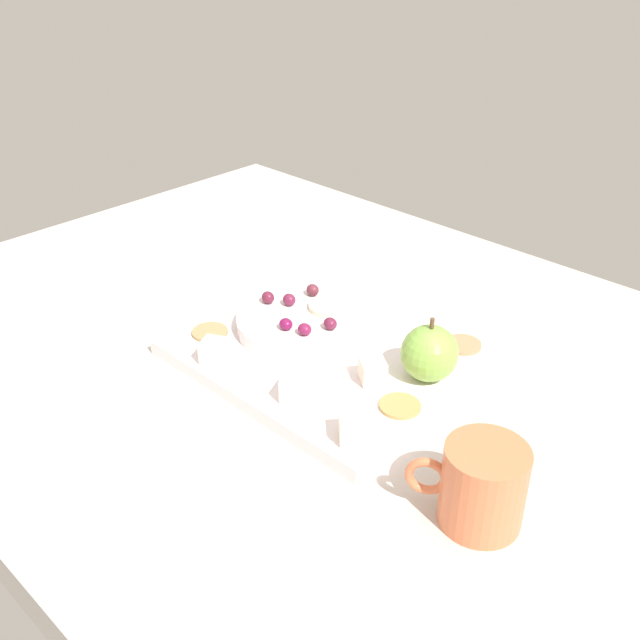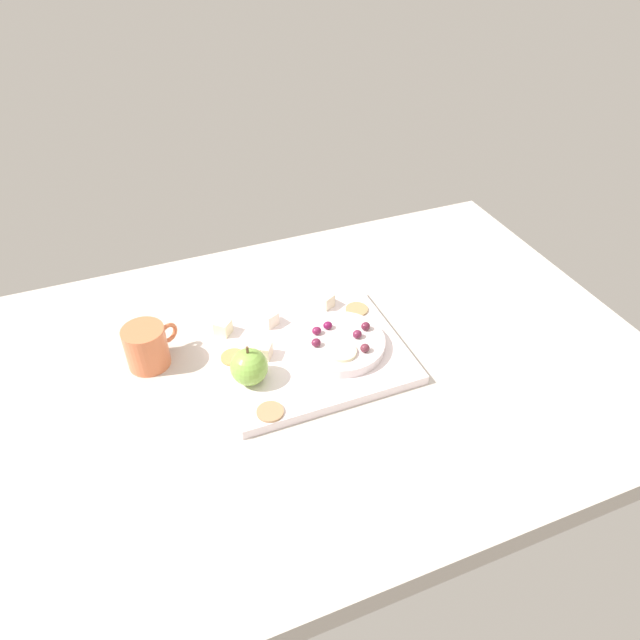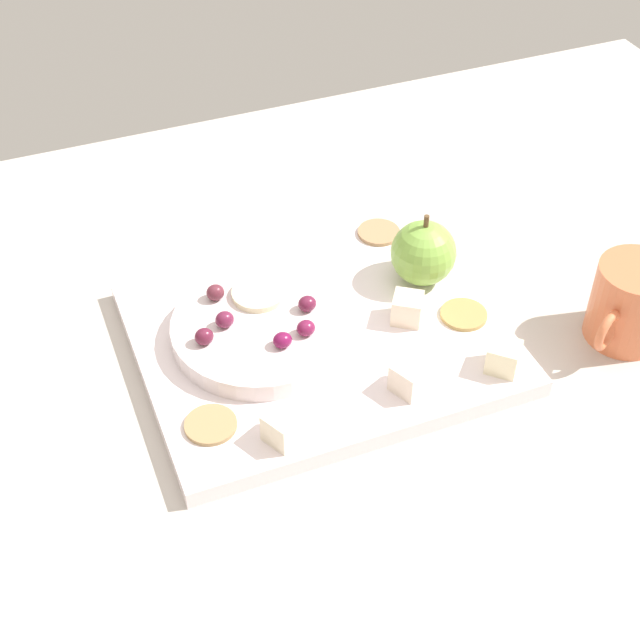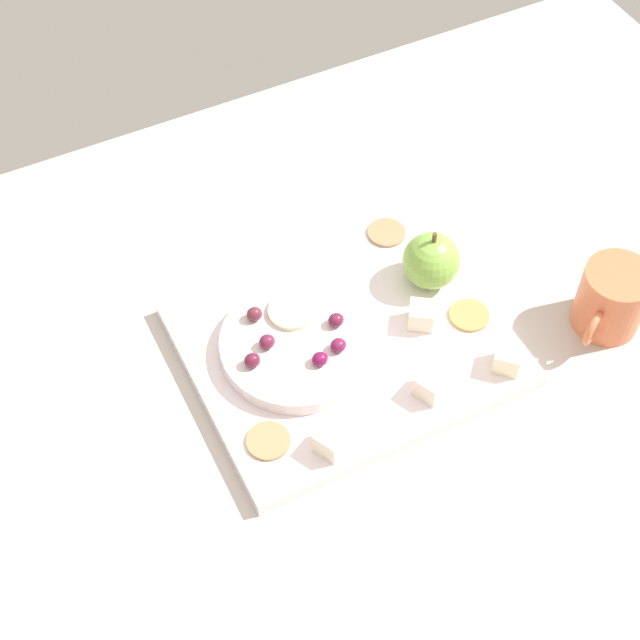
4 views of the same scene
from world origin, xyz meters
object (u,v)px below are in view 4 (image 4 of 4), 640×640
Objects in this scene: cracker_2 at (386,233)px; apple_slice_0 at (291,311)px; cracker_0 at (268,441)px; platter at (346,344)px; serving_dish at (299,347)px; grape_2 at (320,359)px; apple_whole at (431,261)px; cracker_1 at (469,315)px; cheese_cube_0 at (421,315)px; grape_4 at (336,319)px; cheese_cube_1 at (507,359)px; grape_1 at (252,360)px; cheese_cube_3 at (331,442)px; cheese_cube_2 at (431,386)px; grape_5 at (338,345)px; grape_0 at (254,314)px; grape_3 at (267,342)px; cup at (611,299)px.

apple_slice_0 is at bearing -156.17° from cracker_2.
cracker_0 is at bearing -124.65° from apple_slice_0.
platter is 5.68cm from serving_dish.
apple_slice_0 is at bearing 88.38° from grape_2.
cracker_1 is (1.27, -6.53, -3.01)cm from apple_whole.
cheese_cube_0 is 1.59× the size of grape_4.
grape_1 is (-24.19, 10.93, 1.31)cm from cheese_cube_1.
grape_2 is 7.24cm from apple_slice_0.
cheese_cube_3 is 12.01cm from grape_1.
platter is 11.12cm from cheese_cube_2.
cheese_cube_3 is 22.52cm from cracker_1.
serving_dish is 4.59cm from grape_5.
cheese_cube_2 reaches higher than cracker_1.
cheese_cube_0 is 1.59× the size of grape_1.
grape_5 reaches higher than cheese_cube_3.
cheese_cube_3 is 1.59× the size of grape_4.
cracker_1 and cracker_2 have the same top height.
serving_dish is 6.08× the size of cheese_cube_3.
grape_0 and grape_4 have the same top height.
serving_dish is at bearing -147.25° from cracker_2.
platter is 10.56cm from grape_0.
cheese_cube_2 is at bearing -41.95° from grape_3.
cheese_cube_1 is 0.61× the size of cracker_1.
grape_1 is at bearing -174.95° from grape_4.
grape_5 is at bearing -14.16° from grape_1.
platter is at bearing 55.94° from cheese_cube_3.
grape_5 reaches higher than cheese_cube_1.
grape_0 is 9.77cm from grape_5.
cup is at bearing -52.57° from cracker_2.
grape_4 is at bearing 4.68° from serving_dish.
grape_4 and grape_5 have the same top height.
grape_0 is at bearing -163.33° from cracker_2.
cheese_cube_1 is 26.57cm from grape_1.
grape_0 is (4.65, 13.38, 2.46)cm from cracker_0.
grape_3 is (-19.80, -9.75, 2.46)cm from cracker_2.
cup is (28.12, -10.65, -0.43)cm from grape_4.
cracker_0 is at bearing -156.28° from apple_whole.
cracker_1 is at bearing -17.32° from grape_4.
grape_5 is (-14.23, -5.21, -0.61)cm from apple_whole.
cheese_cube_3 is 29.56cm from cracker_2.
grape_3 is (-0.90, 12.96, 1.30)cm from cheese_cube_3.
grape_1 reaches higher than cheese_cube_3.
cheese_cube_3 is 0.61× the size of cracker_0.
cheese_cube_3 is (-2.25, -12.00, 0.42)cm from serving_dish.
cheese_cube_1 is 20.94cm from cheese_cube_3.
grape_1 reaches higher than grape_5.
apple_slice_0 is at bearing 153.57° from cheese_cube_0.
cheese_cube_3 is 1.59× the size of grape_3.
grape_4 reaches higher than apple_slice_0.
cheese_cube_2 is 0.61× the size of cracker_2.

